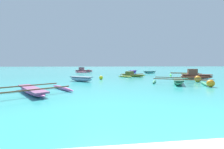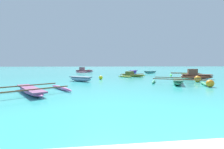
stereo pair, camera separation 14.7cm
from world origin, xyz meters
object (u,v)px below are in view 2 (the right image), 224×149
(moored_boat_6, at_px, (150,72))
(mooring_buoy_2, at_px, (210,83))
(moored_boat_1, at_px, (132,75))
(mooring_buoy_0, at_px, (101,78))
(moored_boat_0, at_px, (185,75))
(moored_boat_5, at_px, (84,71))
(moored_boat_3, at_px, (177,81))
(moored_boat_7, at_px, (196,76))
(moored_boat_2, at_px, (81,79))
(moored_boat_4, at_px, (30,90))
(moored_boat_8, at_px, (134,72))
(mooring_buoy_1, at_px, (198,79))

(moored_boat_6, relative_size, mooring_buoy_2, 5.05)
(moored_boat_1, distance_m, mooring_buoy_0, 5.23)
(moored_boat_0, height_order, moored_boat_5, moored_boat_5)
(moored_boat_3, distance_m, moored_boat_7, 5.25)
(moored_boat_2, height_order, moored_boat_7, moored_boat_7)
(moored_boat_4, xyz_separation_m, moored_boat_8, (10.13, 17.49, 0.12))
(moored_boat_0, distance_m, mooring_buoy_1, 7.46)
(moored_boat_6, bearing_deg, moored_boat_3, -116.54)
(moored_boat_6, xyz_separation_m, moored_boat_7, (0.81, -10.76, 0.15))
(moored_boat_7, bearing_deg, moored_boat_8, 130.32)
(moored_boat_5, relative_size, mooring_buoy_1, 7.74)
(mooring_buoy_1, height_order, mooring_buoy_2, mooring_buoy_1)
(moored_boat_3, height_order, moored_boat_5, moored_boat_5)
(moored_boat_2, height_order, mooring_buoy_0, moored_boat_2)
(moored_boat_6, bearing_deg, moored_boat_7, -99.60)
(moored_boat_5, bearing_deg, mooring_buoy_2, -55.73)
(mooring_buoy_1, xyz_separation_m, mooring_buoy_2, (-1.10, -2.72, -0.02))
(moored_boat_8, relative_size, mooring_buoy_1, 5.87)
(moored_boat_3, bearing_deg, moored_boat_1, 41.49)
(moored_boat_5, bearing_deg, moored_boat_3, -56.56)
(moored_boat_7, height_order, mooring_buoy_2, moored_boat_7)
(moored_boat_1, relative_size, mooring_buoy_2, 7.60)
(moored_boat_3, bearing_deg, moored_boat_2, 98.86)
(moored_boat_2, bearing_deg, mooring_buoy_2, 8.20)
(mooring_buoy_0, bearing_deg, moored_boat_6, 48.56)
(moored_boat_7, distance_m, mooring_buoy_1, 3.06)
(moored_boat_0, distance_m, mooring_buoy_0, 11.90)
(moored_boat_5, relative_size, moored_boat_6, 1.69)
(moored_boat_3, xyz_separation_m, moored_boat_4, (-9.75, -2.75, -0.06))
(moored_boat_4, xyz_separation_m, mooring_buoy_0, (3.94, 6.75, 0.04))
(mooring_buoy_0, height_order, mooring_buoy_2, mooring_buoy_2)
(moored_boat_5, bearing_deg, moored_boat_1, -50.16)
(moored_boat_4, xyz_separation_m, mooring_buoy_2, (10.97, 0.87, 0.09))
(moored_boat_8, distance_m, mooring_buoy_1, 14.04)
(moored_boat_1, bearing_deg, moored_boat_5, 168.60)
(moored_boat_6, bearing_deg, moored_boat_8, 154.57)
(moored_boat_4, xyz_separation_m, moored_boat_5, (1.25, 21.18, 0.18))
(moored_boat_1, height_order, mooring_buoy_1, moored_boat_1)
(moored_boat_1, relative_size, moored_boat_7, 1.21)
(moored_boat_4, distance_m, moored_boat_7, 15.06)
(moored_boat_5, distance_m, mooring_buoy_1, 20.65)
(moored_boat_3, height_order, moored_boat_8, moored_boat_8)
(mooring_buoy_0, bearing_deg, moored_boat_2, -143.30)
(moored_boat_5, xyz_separation_m, moored_boat_8, (8.88, -3.69, -0.06))
(moored_boat_5, relative_size, mooring_buoy_0, 10.81)
(moored_boat_8, bearing_deg, moored_boat_5, 97.98)
(moored_boat_8, height_order, mooring_buoy_1, mooring_buoy_1)
(moored_boat_2, bearing_deg, mooring_buoy_0, 71.73)
(moored_boat_0, distance_m, moored_boat_4, 18.45)
(moored_boat_1, relative_size, moored_boat_6, 1.50)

